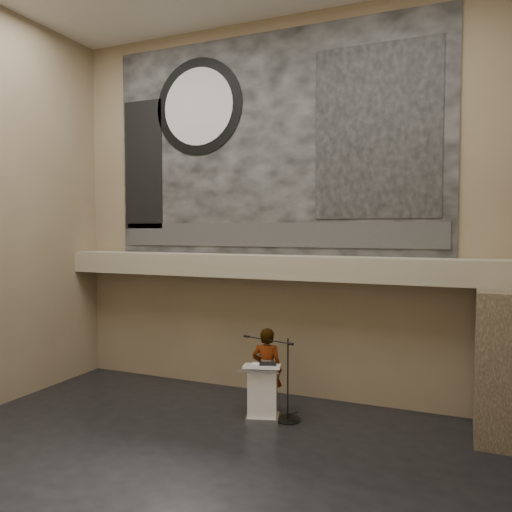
% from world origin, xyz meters
% --- Properties ---
extents(floor, '(10.00, 10.00, 0.00)m').
position_xyz_m(floor, '(0.00, 0.00, 0.00)').
color(floor, black).
rests_on(floor, ground).
extents(wall_back, '(10.00, 0.02, 8.50)m').
position_xyz_m(wall_back, '(0.00, 4.00, 4.25)').
color(wall_back, '#78664C').
rests_on(wall_back, floor).
extents(soffit, '(10.00, 0.80, 0.50)m').
position_xyz_m(soffit, '(0.00, 3.60, 2.95)').
color(soffit, gray).
rests_on(soffit, wall_back).
extents(sprinkler_left, '(0.04, 0.04, 0.06)m').
position_xyz_m(sprinkler_left, '(-1.60, 3.55, 2.67)').
color(sprinkler_left, '#B2893D').
rests_on(sprinkler_left, soffit).
extents(sprinkler_right, '(0.04, 0.04, 0.06)m').
position_xyz_m(sprinkler_right, '(1.90, 3.55, 2.67)').
color(sprinkler_right, '#B2893D').
rests_on(sprinkler_right, soffit).
extents(banner, '(8.00, 0.05, 5.00)m').
position_xyz_m(banner, '(0.00, 3.97, 5.70)').
color(banner, black).
rests_on(banner, wall_back).
extents(banner_text_strip, '(7.76, 0.02, 0.55)m').
position_xyz_m(banner_text_strip, '(0.00, 3.93, 3.65)').
color(banner_text_strip, '#2E2E2E').
rests_on(banner_text_strip, banner).
extents(banner_clock_rim, '(2.30, 0.02, 2.30)m').
position_xyz_m(banner_clock_rim, '(-1.80, 3.93, 6.70)').
color(banner_clock_rim, black).
rests_on(banner_clock_rim, banner).
extents(banner_clock_face, '(1.84, 0.02, 1.84)m').
position_xyz_m(banner_clock_face, '(-1.80, 3.91, 6.70)').
color(banner_clock_face, silver).
rests_on(banner_clock_face, banner).
extents(banner_building_print, '(2.60, 0.02, 3.60)m').
position_xyz_m(banner_building_print, '(2.40, 3.93, 5.80)').
color(banner_building_print, black).
rests_on(banner_building_print, banner).
extents(banner_brick_print, '(1.10, 0.02, 3.20)m').
position_xyz_m(banner_brick_print, '(-3.40, 3.93, 5.40)').
color(banner_brick_print, black).
rests_on(banner_brick_print, banner).
extents(stone_pier, '(0.60, 1.40, 2.70)m').
position_xyz_m(stone_pier, '(4.65, 3.15, 1.35)').
color(stone_pier, '#473B2C').
rests_on(stone_pier, floor).
extents(lectern, '(0.84, 0.70, 1.14)m').
position_xyz_m(lectern, '(0.50, 2.35, 0.55)').
color(lectern, silver).
rests_on(lectern, floor).
extents(binder, '(0.40, 0.36, 0.04)m').
position_xyz_m(binder, '(0.60, 2.36, 1.12)').
color(binder, black).
rests_on(binder, lectern).
extents(papers, '(0.21, 0.28, 0.00)m').
position_xyz_m(papers, '(0.37, 2.32, 1.10)').
color(papers, silver).
rests_on(papers, lectern).
extents(speaker_person, '(0.68, 0.48, 1.75)m').
position_xyz_m(speaker_person, '(0.42, 2.78, 0.88)').
color(speaker_person, white).
rests_on(speaker_person, floor).
extents(mic_stand, '(1.32, 0.55, 1.63)m').
position_xyz_m(mic_stand, '(0.94, 2.51, 0.24)').
color(mic_stand, black).
rests_on(mic_stand, floor).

